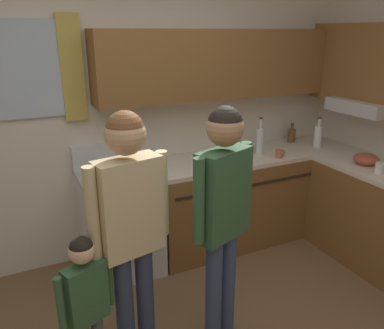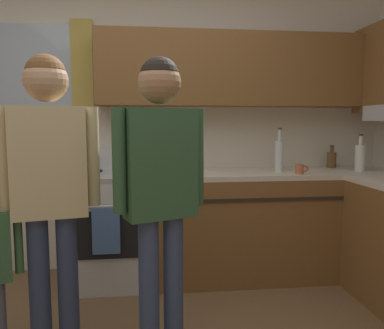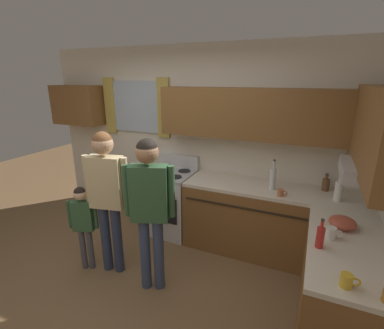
{
  "view_description": "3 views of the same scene",
  "coord_description": "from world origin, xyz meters",
  "views": [
    {
      "loc": [
        -0.88,
        -1.45,
        2.04
      ],
      "look_at": [
        0.21,
        0.85,
        1.15
      ],
      "focal_mm": 36.01,
      "sensor_mm": 36.0,
      "label": 1
    },
    {
      "loc": [
        0.16,
        -1.55,
        1.3
      ],
      "look_at": [
        0.46,
        1.05,
        1.02
      ],
      "focal_mm": 35.49,
      "sensor_mm": 36.0,
      "label": 2
    },
    {
      "loc": [
        1.62,
        -1.71,
        2.17
      ],
      "look_at": [
        0.42,
        1.01,
        1.24
      ],
      "focal_mm": 26.13,
      "sensor_mm": 36.0,
      "label": 3
    }
  ],
  "objects": [
    {
      "name": "adult_holding_child",
      "position": [
        -0.35,
        0.48,
        1.04
      ],
      "size": [
        0.5,
        0.23,
        1.65
      ],
      "color": "#2D3856",
      "rests_on": "ground"
    },
    {
      "name": "bottle_squat_brown",
      "position": [
        1.82,
        1.72,
        0.98
      ],
      "size": [
        0.08,
        0.08,
        0.21
      ],
      "color": "brown",
      "rests_on": "kitchen_counter_run"
    },
    {
      "name": "bottle_milk_white",
      "position": [
        1.93,
        1.45,
        1.02
      ],
      "size": [
        0.08,
        0.08,
        0.31
      ],
      "color": "white",
      "rests_on": "kitchen_counter_run"
    },
    {
      "name": "stove_oven",
      "position": [
        -0.15,
        1.54,
        0.47
      ],
      "size": [
        0.63,
        0.67,
        1.1
      ],
      "color": "silver",
      "rests_on": "ground"
    },
    {
      "name": "back_wall_unit",
      "position": [
        0.09,
        1.83,
        1.46
      ],
      "size": [
        4.6,
        0.42,
        2.6
      ],
      "color": "silver",
      "rests_on": "ground"
    },
    {
      "name": "adult_in_plaid",
      "position": [
        0.22,
        0.42,
        1.03
      ],
      "size": [
        0.48,
        0.28,
        1.64
      ],
      "color": "#38476B",
      "rests_on": "ground"
    },
    {
      "name": "kitchen_counter_run",
      "position": [
        1.53,
        1.16,
        0.45
      ],
      "size": [
        2.12,
        1.95,
        0.9
      ],
      "color": "brown",
      "rests_on": "ground"
    },
    {
      "name": "cup_terracotta",
      "position": [
        1.36,
        1.33,
        0.94
      ],
      "size": [
        0.11,
        0.07,
        0.08
      ],
      "color": "#B76642",
      "rests_on": "kitchen_counter_run"
    },
    {
      "name": "bottle_tall_clear",
      "position": [
        1.24,
        1.49,
        1.04
      ],
      "size": [
        0.07,
        0.07,
        0.37
      ],
      "color": "silver",
      "rests_on": "kitchen_counter_run"
    }
  ]
}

